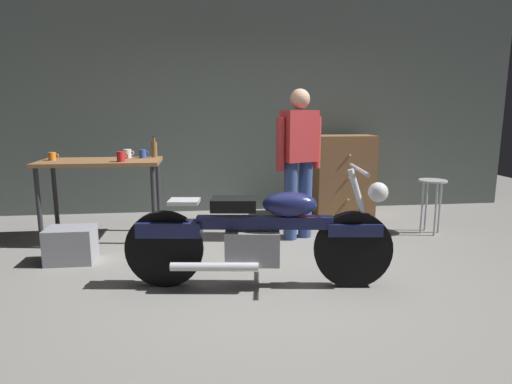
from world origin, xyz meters
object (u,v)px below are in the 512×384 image
motorcycle (261,234)px  bottle (154,149)px  person_standing (299,157)px  mug_white_ceramic (127,153)px  wooden_dresser (343,175)px  mug_blue_enamel (143,154)px  mug_red_diner (121,157)px  shop_stool (432,192)px  mug_orange_travel (52,156)px  storage_bin (71,245)px

motorcycle → bottle: 2.13m
person_standing → motorcycle: bearing=44.4°
motorcycle → mug_white_ceramic: size_ratio=17.69×
mug_white_ceramic → wooden_dresser: bearing=12.6°
mug_blue_enamel → bottle: bearing=32.2°
mug_red_diner → mug_blue_enamel: (0.18, 0.34, -0.01)m
motorcycle → bottle: bearing=127.0°
mug_red_diner → mug_white_ceramic: 0.39m
shop_stool → mug_white_ceramic: (-3.52, 0.42, 0.45)m
mug_red_diner → mug_white_ceramic: mug_red_diner is taller
bottle → person_standing: bearing=-15.6°
person_standing → wooden_dresser: (0.87, 1.05, -0.38)m
wooden_dresser → motorcycle: bearing=-121.6°
mug_red_diner → bottle: bearing=53.9°
shop_stool → bottle: (-3.22, 0.44, 0.50)m
bottle → mug_white_ceramic: bearing=-175.3°
person_standing → mug_orange_travel: (-2.69, 0.26, 0.02)m
motorcycle → mug_blue_enamel: size_ratio=19.86×
storage_bin → mug_orange_travel: bearing=114.5°
mug_white_ceramic → motorcycle: bearing=-53.2°
motorcycle → wooden_dresser: 2.80m
mug_orange_travel → mug_white_ceramic: 0.79m
mug_white_ceramic → mug_blue_enamel: bearing=-16.4°
shop_stool → wooden_dresser: size_ratio=0.58×
person_standing → storage_bin: (-2.33, -0.53, -0.76)m
shop_stool → mug_orange_travel: (-4.30, 0.25, 0.45)m
wooden_dresser → mug_red_diner: size_ratio=9.15×
storage_bin → person_standing: bearing=12.8°
shop_stool → mug_red_diner: mug_red_diner is taller
mug_white_ceramic → mug_blue_enamel: 0.19m
person_standing → storage_bin: size_ratio=3.80×
wooden_dresser → mug_blue_enamel: 2.72m
person_standing → storage_bin: bearing=-8.6°
wooden_dresser → bottle: size_ratio=4.56×
mug_orange_travel → mug_white_ceramic: mug_white_ceramic is taller
mug_white_ceramic → mug_blue_enamel: size_ratio=1.12×
storage_bin → mug_red_diner: mug_red_diner is taller
mug_orange_travel → bottle: 1.10m
motorcycle → wooden_dresser: size_ratio=1.98×
mug_orange_travel → person_standing: bearing=-5.6°
motorcycle → storage_bin: motorcycle is taller
motorcycle → mug_red_diner: (-1.32, 1.37, 0.51)m
shop_stool → person_standing: bearing=-179.7°
person_standing → shop_stool: size_ratio=2.61×
motorcycle → mug_orange_travel: size_ratio=19.73×
wooden_dresser → mug_white_ceramic: (-2.79, -0.62, 0.40)m
mug_blue_enamel → mug_orange_travel: bearing=-173.4°
motorcycle → mug_red_diner: bearing=141.3°
person_standing → mug_white_ceramic: bearing=-33.9°
person_standing → mug_white_ceramic: (-1.92, 0.43, 0.02)m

